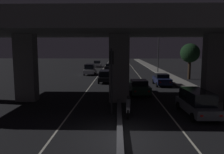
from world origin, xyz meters
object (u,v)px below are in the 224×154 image
(car_black_third_oncoming, at_px, (110,67))
(car_white_fourth_oncoming, at_px, (97,64))
(street_lamp, at_px, (157,50))
(car_grey_lead, at_px, (197,102))
(car_dark_green_second, at_px, (139,87))
(motorcycle_white_filtering_near, at_px, (128,108))
(motorcycle_red_filtering_mid, at_px, (125,87))
(car_black_lead_oncoming, at_px, (106,76))
(car_white_second_oncoming, at_px, (90,69))
(car_dark_blue_third, at_px, (162,80))
(traffic_light_left_of_median, at_px, (112,69))

(car_black_third_oncoming, relative_size, car_white_fourth_oncoming, 0.99)
(street_lamp, height_order, car_grey_lead, street_lamp)
(car_dark_green_second, bearing_deg, street_lamp, -17.43)
(car_dark_green_second, bearing_deg, motorcycle_white_filtering_near, 166.27)
(street_lamp, relative_size, motorcycle_red_filtering_mid, 3.89)
(car_grey_lead, distance_m, car_dark_green_second, 7.93)
(car_black_third_oncoming, bearing_deg, car_black_lead_oncoming, 2.89)
(car_white_second_oncoming, relative_size, car_white_fourth_oncoming, 1.07)
(car_grey_lead, distance_m, car_black_third_oncoming, 34.42)
(motorcycle_red_filtering_mid, bearing_deg, car_white_second_oncoming, 18.50)
(street_lamp, xyz_separation_m, motorcycle_white_filtering_near, (-7.06, -29.06, -3.93))
(car_grey_lead, xyz_separation_m, motorcycle_red_filtering_mid, (-4.91, 7.86, -0.34))
(car_grey_lead, relative_size, motorcycle_white_filtering_near, 2.36)
(street_lamp, distance_m, car_dark_blue_third, 16.31)
(traffic_light_left_of_median, xyz_separation_m, car_dark_blue_third, (6.17, 12.73, -2.48))
(car_dark_green_second, height_order, car_black_lead_oncoming, car_black_lead_oncoming)
(car_dark_green_second, bearing_deg, traffic_light_left_of_median, 156.48)
(motorcycle_red_filtering_mid, bearing_deg, car_black_third_oncoming, 4.93)
(car_grey_lead, xyz_separation_m, car_white_second_oncoming, (-10.76, 24.53, 0.10))
(car_grey_lead, relative_size, car_white_second_oncoming, 1.06)
(car_dark_blue_third, bearing_deg, car_dark_green_second, 148.00)
(car_grey_lead, distance_m, motorcycle_white_filtering_near, 4.95)
(traffic_light_left_of_median, height_order, car_black_lead_oncoming, traffic_light_left_of_median)
(street_lamp, distance_m, motorcycle_white_filtering_near, 30.16)
(motorcycle_red_filtering_mid, bearing_deg, traffic_light_left_of_median, 170.42)
(car_black_lead_oncoming, bearing_deg, car_white_fourth_oncoming, -171.90)
(car_dark_green_second, relative_size, motorcycle_white_filtering_near, 2.30)
(car_grey_lead, bearing_deg, motorcycle_white_filtering_near, 93.67)
(car_grey_lead, distance_m, motorcycle_red_filtering_mid, 9.27)
(traffic_light_left_of_median, distance_m, car_white_fourth_oncoming, 42.20)
(car_white_second_oncoming, bearing_deg, car_black_third_oncoming, 160.06)
(motorcycle_white_filtering_near, relative_size, motorcycle_red_filtering_mid, 0.98)
(car_white_second_oncoming, distance_m, car_white_fourth_oncoming, 17.42)
(motorcycle_white_filtering_near, bearing_deg, traffic_light_left_of_median, 66.67)
(car_grey_lead, height_order, car_black_third_oncoming, car_grey_lead)
(traffic_light_left_of_median, distance_m, motorcycle_white_filtering_near, 2.94)
(car_white_second_oncoming, xyz_separation_m, car_white_fourth_oncoming, (-0.30, 17.42, -0.18))
(traffic_light_left_of_median, height_order, motorcycle_white_filtering_near, traffic_light_left_of_median)
(car_white_second_oncoming, distance_m, car_black_third_oncoming, 9.63)
(car_black_lead_oncoming, bearing_deg, car_grey_lead, 25.94)
(motorcycle_red_filtering_mid, bearing_deg, car_dark_green_second, -116.77)
(car_dark_green_second, relative_size, car_white_second_oncoming, 1.03)
(motorcycle_red_filtering_mid, bearing_deg, car_black_lead_oncoming, 17.47)
(car_white_second_oncoming, height_order, motorcycle_red_filtering_mid, car_white_second_oncoming)
(car_dark_green_second, bearing_deg, car_white_second_oncoming, 20.00)
(motorcycle_white_filtering_near, bearing_deg, car_white_fourth_oncoming, 12.23)
(car_dark_green_second, height_order, car_white_second_oncoming, car_white_second_oncoming)
(car_black_lead_oncoming, relative_size, car_white_second_oncoming, 1.03)
(car_black_lead_oncoming, bearing_deg, street_lamp, 144.56)
(traffic_light_left_of_median, distance_m, car_black_lead_oncoming, 15.43)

